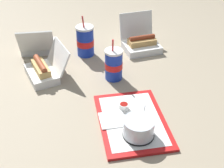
% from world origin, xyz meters
% --- Properties ---
extents(ground_plane, '(3.20, 3.20, 0.00)m').
position_xyz_m(ground_plane, '(0.00, 0.00, 0.00)').
color(ground_plane, gray).
extents(food_tray, '(0.38, 0.28, 0.01)m').
position_xyz_m(food_tray, '(0.23, 0.02, 0.01)').
color(food_tray, red).
rests_on(food_tray, ground_plane).
extents(cake_container, '(0.12, 0.12, 0.07)m').
position_xyz_m(cake_container, '(0.32, 0.01, 0.05)').
color(cake_container, black).
rests_on(cake_container, food_tray).
extents(ketchup_cup, '(0.04, 0.04, 0.02)m').
position_xyz_m(ketchup_cup, '(0.15, 0.00, 0.03)').
color(ketchup_cup, white).
rests_on(ketchup_cup, food_tray).
extents(napkin_stack, '(0.10, 0.10, 0.00)m').
position_xyz_m(napkin_stack, '(0.21, -0.06, 0.02)').
color(napkin_stack, white).
rests_on(napkin_stack, food_tray).
extents(plastic_fork, '(0.10, 0.06, 0.00)m').
position_xyz_m(plastic_fork, '(0.20, 0.06, 0.02)').
color(plastic_fork, white).
rests_on(plastic_fork, food_tray).
extents(clamshell_hotdog_back, '(0.24, 0.23, 0.15)m').
position_xyz_m(clamshell_hotdog_back, '(-0.18, -0.31, 0.04)').
color(clamshell_hotdog_back, white).
rests_on(clamshell_hotdog_back, ground_plane).
extents(clamshell_sandwich_center, '(0.23, 0.20, 0.17)m').
position_xyz_m(clamshell_sandwich_center, '(-0.46, -0.33, 0.04)').
color(clamshell_sandwich_center, white).
rests_on(clamshell_sandwich_center, ground_plane).
extents(clamshell_hotdog_right, '(0.20, 0.20, 0.19)m').
position_xyz_m(clamshell_hotdog_right, '(-0.34, 0.23, 0.04)').
color(clamshell_hotdog_right, white).
rests_on(clamshell_hotdog_right, ground_plane).
extents(soda_cup_left, '(0.10, 0.10, 0.22)m').
position_xyz_m(soda_cup_left, '(-0.36, -0.08, 0.08)').
color(soda_cup_left, '#1938B7').
rests_on(soda_cup_left, ground_plane).
extents(soda_cup_corner, '(0.09, 0.09, 0.21)m').
position_xyz_m(soda_cup_corner, '(-0.10, 0.02, 0.08)').
color(soda_cup_corner, '#1938B7').
rests_on(soda_cup_corner, ground_plane).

